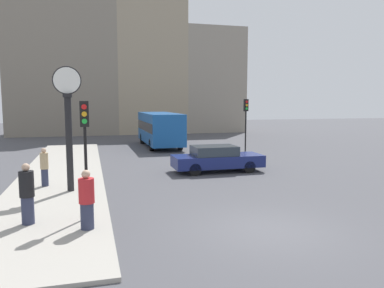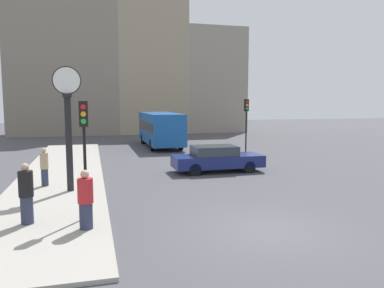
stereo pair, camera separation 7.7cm
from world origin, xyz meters
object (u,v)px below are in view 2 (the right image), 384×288
at_px(pedestrian_tan_coat, 44,167).
at_px(pedestrian_red_top, 86,200).
at_px(traffic_light_far, 246,116).
at_px(bus_distant, 160,127).
at_px(sedan_car, 217,159).
at_px(street_clock, 68,124).
at_px(traffic_light_near, 84,135).
at_px(pedestrian_black_jacket, 26,194).

height_order(pedestrian_tan_coat, pedestrian_red_top, pedestrian_red_top).
bearing_deg(pedestrian_red_top, traffic_light_far, 49.96).
xyz_separation_m(bus_distant, traffic_light_far, (4.15, -7.63, 1.15)).
height_order(sedan_car, bus_distant, bus_distant).
distance_m(traffic_light_far, pedestrian_red_top, 15.20).
bearing_deg(sedan_car, street_clock, -157.87).
bearing_deg(pedestrian_red_top, bus_distant, 73.83).
bearing_deg(sedan_car, pedestrian_tan_coat, -168.17).
distance_m(sedan_car, street_clock, 7.92).
bearing_deg(street_clock, traffic_light_far, 33.14).
height_order(sedan_car, pedestrian_tan_coat, pedestrian_tan_coat).
distance_m(traffic_light_far, pedestrian_tan_coat, 12.86).
xyz_separation_m(bus_distant, traffic_light_near, (-5.57, -18.16, 1.09)).
height_order(street_clock, pedestrian_red_top, street_clock).
bearing_deg(pedestrian_tan_coat, pedestrian_black_jacket, -89.07).
bearing_deg(traffic_light_near, pedestrian_red_top, -89.84).
relative_size(sedan_car, street_clock, 0.95).
bearing_deg(pedestrian_tan_coat, sedan_car, 11.83).
bearing_deg(traffic_light_near, bus_distant, 72.96).
relative_size(bus_distant, traffic_light_near, 2.26).
relative_size(traffic_light_far, pedestrian_tan_coat, 2.35).
bearing_deg(pedestrian_red_top, pedestrian_black_jacket, 151.59).
bearing_deg(pedestrian_black_jacket, bus_distant, 68.48).
xyz_separation_m(sedan_car, traffic_light_far, (3.28, 3.89, 2.02)).
bearing_deg(bus_distant, traffic_light_near, -107.04).
bearing_deg(sedan_car, pedestrian_black_jacket, -140.00).
xyz_separation_m(pedestrian_red_top, pedestrian_black_jacket, (-1.65, 0.89, 0.06)).
distance_m(sedan_car, traffic_light_far, 5.47).
height_order(traffic_light_near, street_clock, street_clock).
bearing_deg(traffic_light_near, pedestrian_tan_coat, 109.28).
height_order(traffic_light_far, street_clock, street_clock).
xyz_separation_m(traffic_light_far, pedestrian_tan_coat, (-11.44, -5.60, -1.79)).
distance_m(sedan_car, pedestrian_tan_coat, 8.34).
bearing_deg(pedestrian_red_top, street_clock, 97.79).
bearing_deg(pedestrian_red_top, sedan_car, 50.03).
bearing_deg(pedestrian_black_jacket, pedestrian_red_top, -28.41).
distance_m(bus_distant, pedestrian_black_jacket, 19.67).
bearing_deg(traffic_light_far, pedestrian_red_top, -130.04).
distance_m(traffic_light_near, street_clock, 3.83).
distance_m(bus_distant, traffic_light_near, 19.03).
relative_size(pedestrian_tan_coat, pedestrian_red_top, 0.97).
bearing_deg(pedestrian_black_jacket, sedan_car, 40.00).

